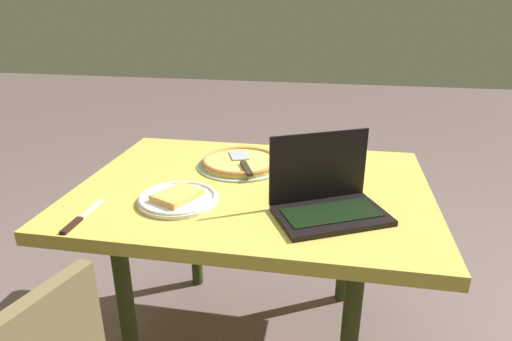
{
  "coord_description": "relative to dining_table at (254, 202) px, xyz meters",
  "views": [
    {
      "loc": [
        0.27,
        -1.44,
        1.38
      ],
      "look_at": [
        -0.0,
        0.06,
        0.77
      ],
      "focal_mm": 30.76,
      "sensor_mm": 36.0,
      "label": 1
    }
  ],
  "objects": [
    {
      "name": "pizza_tray",
      "position": [
        -0.09,
        0.18,
        0.09
      ],
      "size": [
        0.36,
        0.36,
        0.04
      ],
      "color": "#99A79B",
      "rests_on": "dining_table"
    },
    {
      "name": "pizza_plate",
      "position": [
        -0.22,
        -0.18,
        0.09
      ],
      "size": [
        0.27,
        0.27,
        0.04
      ],
      "color": "silver",
      "rests_on": "dining_table"
    },
    {
      "name": "table_knife",
      "position": [
        -0.48,
        -0.36,
        0.08
      ],
      "size": [
        0.02,
        0.23,
        0.01
      ],
      "color": "silver",
      "rests_on": "dining_table"
    },
    {
      "name": "laptop",
      "position": [
        0.27,
        -0.17,
        0.13
      ],
      "size": [
        0.4,
        0.35,
        0.25
      ],
      "color": "black",
      "rests_on": "dining_table"
    },
    {
      "name": "dining_table",
      "position": [
        0.0,
        0.0,
        0.0
      ],
      "size": [
        1.26,
        0.93,
        0.74
      ],
      "color": "gold",
      "rests_on": "ground_plane"
    }
  ]
}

